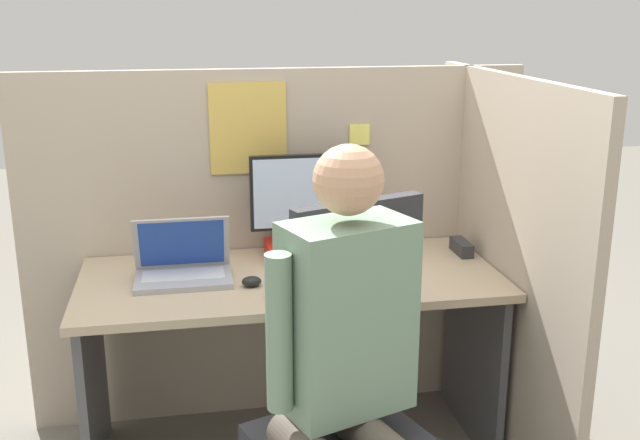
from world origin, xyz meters
name	(u,v)px	position (x,y,z in m)	size (l,w,h in m)	color
cubicle_panel_back	(278,246)	(0.00, 0.69, 0.72)	(2.01, 0.05, 1.43)	tan
cubicle_panel_right	(501,270)	(0.78, 0.27, 0.71)	(0.04, 1.30, 1.43)	tan
desk	(291,319)	(0.00, 0.33, 0.55)	(1.51, 0.67, 0.72)	tan
paper_box	(309,249)	(0.10, 0.53, 0.75)	(0.33, 0.22, 0.05)	red
monitor	(308,198)	(0.10, 0.54, 0.95)	(0.44, 0.20, 0.35)	black
laptop	(183,268)	(-0.38, 0.36, 0.77)	(0.34, 0.22, 0.22)	#99999E
mouse	(252,281)	(-0.15, 0.25, 0.74)	(0.07, 0.05, 0.04)	black
stapler	(462,247)	(0.69, 0.46, 0.75)	(0.05, 0.14, 0.05)	#2D2D33
carrot_toy	(275,296)	(-0.09, 0.08, 0.75)	(0.05, 0.14, 0.05)	orange
office_chair	(351,394)	(0.09, -0.25, 0.55)	(0.60, 0.64, 1.11)	#2D2D33
person	(344,354)	(0.04, -0.41, 0.76)	(0.46, 0.48, 1.32)	brown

